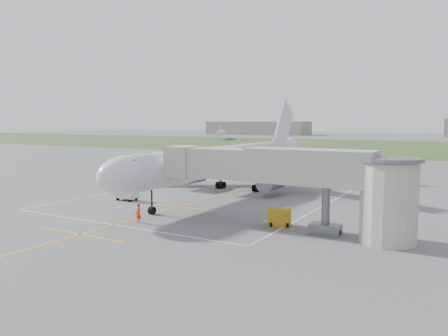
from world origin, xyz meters
The scene contains 11 objects.
ground centered at (0.00, 0.00, 0.00)m, with size 700.00×700.00×0.00m, color #5A595C.
grass_strip centered at (0.00, 130.00, 0.01)m, with size 700.00×120.00×0.02m, color #394D21.
apron_markings centered at (0.00, -5.82, 0.01)m, with size 28.20×60.00×0.01m.
airliner centered at (0.00, 0.75, 4.39)m, with size 38.93×46.75×13.52m.
jet_bridge centered at (15.72, -13.50, 4.74)m, with size 23.40×5.00×7.20m.
gpu_unit centered at (13.41, -12.61, 0.79)m, with size 2.50×2.14×1.59m.
baggage_cart centered at (-7.83, -9.70, 0.94)m, with size 2.65×1.60×1.84m.
ramp_worker_nose centered at (1.34, -18.11, 0.91)m, with size 0.66×0.43×1.81m, color #ED3307.
ramp_worker_wing centered at (-11.08, 3.37, 0.82)m, with size 0.80×0.62×1.64m, color #DC3F06.
distant_hangars centered at (-16.15, 265.19, 5.17)m, with size 345.00×49.00×12.00m.
distant_aircraft centered at (-1.60, 168.88, 3.59)m, with size 205.77×43.14×8.85m.
Camera 1 is at (28.72, -49.23, 9.49)m, focal length 35.00 mm.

